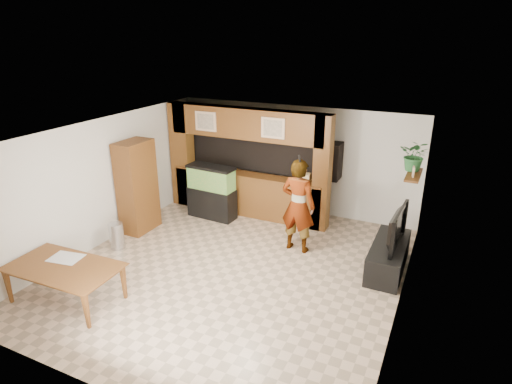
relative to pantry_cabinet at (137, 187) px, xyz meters
The scene contains 20 objects.
floor 2.97m from the pantry_cabinet, 14.16° to the right, with size 6.50×6.50×0.00m, color tan.
ceiling 3.20m from the pantry_cabinet, 14.16° to the right, with size 6.50×6.50×0.00m, color white.
wall_back 3.74m from the pantry_cabinet, 43.57° to the left, with size 6.00×6.00×0.00m, color beige.
wall_left 0.80m from the pantry_cabinet, 113.77° to the right, with size 6.50×6.50×0.00m, color beige.
wall_right 5.75m from the pantry_cabinet, ahead, with size 6.50×6.50×0.00m, color beige.
partition 2.64m from the pantry_cabinet, 48.15° to the left, with size 4.20×0.99×2.60m.
wall_clock 0.97m from the pantry_cabinet, 129.80° to the left, with size 0.05×0.25×0.25m.
wall_shelf 5.73m from the pantry_cabinet, 12.88° to the left, with size 0.25×0.90×0.04m, color brown.
pantry_cabinet is the anchor object (origin of this frame).
trash_can 1.20m from the pantry_cabinet, 80.97° to the right, with size 0.30×0.30×0.55m, color #B2B2B7.
aquarium 1.74m from the pantry_cabinet, 48.49° to the left, with size 1.16×0.43×1.28m.
tv_stand 5.43m from the pantry_cabinet, ahead, with size 0.59×1.62×0.54m, color black.
television 5.38m from the pantry_cabinet, ahead, with size 1.22×0.16×0.70m, color black.
photo_frame 5.71m from the pantry_cabinet, 11.05° to the left, with size 0.03×0.14×0.19m, color tan.
potted_plant 5.80m from the pantry_cabinet, 14.82° to the left, with size 0.55×0.47×0.61m, color #276130.
person 3.58m from the pantry_cabinet, ahead, with size 0.71×0.46×1.94m, color tan.
microphone 3.73m from the pantry_cabinet, ahead, with size 0.04×0.04×0.17m, color black.
dining_table 2.92m from the pantry_cabinet, 75.71° to the right, with size 1.84×1.03×0.65m, color brown.
newspaper_a 2.58m from the pantry_cabinet, 78.11° to the right, with size 0.53×0.39×0.01m, color silver.
counter_box 3.67m from the pantry_cabinet, 28.81° to the left, with size 0.31×0.21×0.21m, color tan.
Camera 1 is at (3.41, -6.18, 4.23)m, focal length 30.00 mm.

